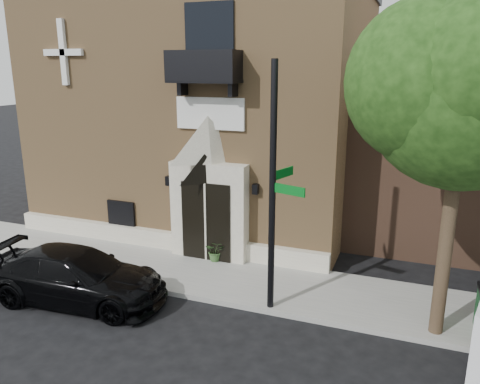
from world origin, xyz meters
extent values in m
plane|color=black|center=(0.00, 0.00, 0.00)|extent=(120.00, 120.00, 0.00)
cube|color=gray|center=(1.00, 1.50, 0.07)|extent=(42.00, 3.00, 0.15)
cube|color=#A77D4F|center=(-3.00, 8.00, 4.50)|extent=(12.00, 10.00, 9.00)
cube|color=silver|center=(-3.00, 2.88, 0.45)|extent=(12.00, 0.30, 0.60)
cube|color=silver|center=(-1.00, 2.75, 1.75)|extent=(2.60, 0.55, 3.20)
pyramid|color=silver|center=(-1.00, 2.75, 4.10)|extent=(2.60, 0.55, 1.50)
cube|color=black|center=(-1.00, 2.46, 1.45)|extent=(1.70, 0.06, 2.60)
cube|color=silver|center=(-1.00, 2.42, 1.45)|extent=(0.06, 0.04, 2.60)
cube|color=white|center=(-1.00, 2.94, 4.90)|extent=(2.30, 0.10, 1.00)
cube|color=black|center=(-1.00, 2.55, 5.90)|extent=(2.20, 0.90, 0.10)
cube|color=black|center=(-1.00, 2.12, 6.35)|extent=(2.20, 0.06, 0.90)
cube|color=black|center=(-2.05, 2.55, 6.35)|extent=(0.06, 0.90, 0.90)
cube|color=black|center=(0.05, 2.55, 6.35)|extent=(0.06, 0.90, 0.90)
cube|color=black|center=(-1.00, 2.97, 7.10)|extent=(1.60, 0.08, 2.20)
cube|color=white|center=(-6.50, 2.92, 6.80)|extent=(0.22, 0.14, 2.20)
cube|color=white|center=(-6.50, 2.92, 6.80)|extent=(1.60, 0.14, 0.22)
cube|color=black|center=(-4.60, 2.95, 1.15)|extent=(1.10, 0.10, 1.00)
cube|color=orange|center=(-4.60, 2.98, 1.15)|extent=(0.85, 0.06, 0.75)
cube|color=black|center=(-2.55, 2.88, 2.60)|extent=(0.18, 0.18, 0.32)
cube|color=black|center=(0.55, 2.88, 2.60)|extent=(0.18, 0.18, 0.32)
cylinder|color=#38281C|center=(6.00, 0.45, 2.25)|extent=(0.32, 0.32, 4.20)
sphere|color=#16340E|center=(6.00, 0.45, 5.82)|extent=(4.20, 4.20, 4.20)
sphere|color=#16340E|center=(5.30, 0.25, 6.02)|extent=(3.57, 3.57, 3.57)
imported|color=black|center=(-3.28, -1.13, 0.74)|extent=(5.26, 2.53, 1.48)
cylinder|color=black|center=(1.91, 0.20, 3.33)|extent=(0.17, 0.17, 6.36)
cube|color=#066019|center=(2.36, 0.06, 3.44)|extent=(0.87, 0.31, 0.23)
cube|color=#066019|center=(2.05, 0.66, 3.70)|extent=(0.31, 0.87, 0.23)
imported|color=#3F6732|center=(-0.67, 2.46, 0.50)|extent=(0.70, 0.63, 0.70)
camera|label=1|loc=(5.15, -10.59, 6.34)|focal=35.00mm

